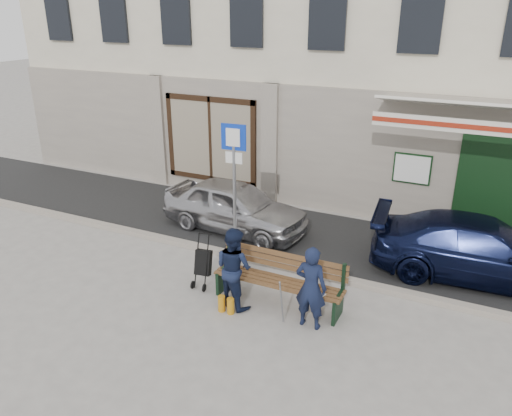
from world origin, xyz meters
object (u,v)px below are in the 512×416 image
Objects in this scene: car_navy at (481,250)px; man at (311,288)px; bench at (276,280)px; woman at (234,267)px; parking_sign at (234,169)px; car_silver at (235,206)px; stroller at (203,264)px.

car_navy is 2.84× the size of man.
bench is at bearing 122.65° from car_navy.
woman is (-0.65, -0.37, 0.29)m from bench.
parking_sign is at bearing 98.26° from car_navy.
man is 1.45m from woman.
man is (2.35, -1.79, -1.21)m from parking_sign.
woman is at bearing -147.48° from car_silver.
car_navy is 4.90m from woman.
man is at bearing -41.63° from parking_sign.
car_silver is 1.49× the size of bench.
woman is at bearing -0.47° from man.
stroller is at bearing -2.88° from woman.
car_silver is 1.86m from parking_sign.
man is at bearing -17.78° from stroller.
man is 0.98× the size of woman.
bench is at bearing -45.92° from parking_sign.
man reaches higher than car_silver.
stroller is (-0.85, 0.34, -0.29)m from woman.
car_navy is 1.46× the size of parking_sign.
woman is at bearing -67.17° from parking_sign.
car_silver is 3.32m from bench.
car_navy is 1.75× the size of bench.
car_silver is 2.64m from stroller.
car_silver is 5.42m from car_navy.
man is (2.96, -2.93, 0.13)m from car_silver.
woman is (1.51, -2.89, 0.14)m from car_silver.
man is (-2.46, -2.98, 0.13)m from car_navy.
woman is 0.96m from stroller.
parking_sign is at bearing -146.92° from car_silver.
bench is (2.16, -2.52, -0.15)m from car_silver.
stroller is at bearing -92.31° from parking_sign.
car_silver is at bearing 95.85° from stroller.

